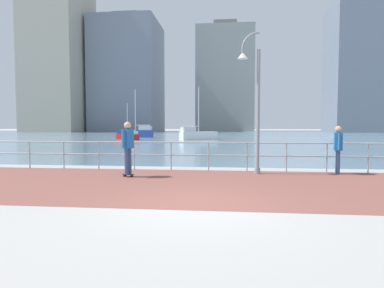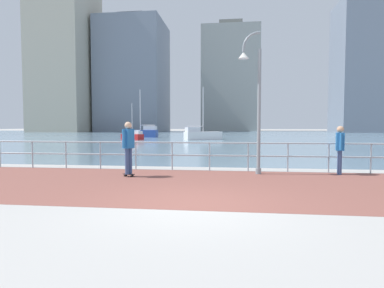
{
  "view_description": "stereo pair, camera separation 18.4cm",
  "coord_description": "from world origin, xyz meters",
  "px_view_note": "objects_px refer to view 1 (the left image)",
  "views": [
    {
      "loc": [
        0.63,
        -6.72,
        1.66
      ],
      "look_at": [
        -0.4,
        3.08,
        1.1
      ],
      "focal_mm": 30.25,
      "sensor_mm": 36.0,
      "label": 1
    },
    {
      "loc": [
        0.81,
        -6.7,
        1.66
      ],
      "look_at": [
        -0.4,
        3.08,
        1.1
      ],
      "focal_mm": 30.25,
      "sensor_mm": 36.0,
      "label": 2
    }
  ],
  "objects_px": {
    "sailboat_ivory": "(197,135)",
    "skateboarder": "(128,144)",
    "lamppost": "(253,96)",
    "sailboat_gray": "(137,133)",
    "bystander": "(338,146)",
    "sailboat_red": "(128,136)"
  },
  "relations": [
    {
      "from": "sailboat_ivory",
      "to": "skateboarder",
      "type": "bearing_deg",
      "value": -89.58
    },
    {
      "from": "lamppost",
      "to": "skateboarder",
      "type": "relative_size",
      "value": 2.71
    },
    {
      "from": "sailboat_gray",
      "to": "lamppost",
      "type": "bearing_deg",
      "value": -68.08
    },
    {
      "from": "bystander",
      "to": "sailboat_ivory",
      "type": "relative_size",
      "value": 0.27
    },
    {
      "from": "sailboat_gray",
      "to": "sailboat_red",
      "type": "relative_size",
      "value": 1.56
    },
    {
      "from": "skateboarder",
      "to": "sailboat_ivory",
      "type": "relative_size",
      "value": 0.29
    },
    {
      "from": "lamppost",
      "to": "sailboat_red",
      "type": "distance_m",
      "value": 28.84
    },
    {
      "from": "sailboat_ivory",
      "to": "sailboat_gray",
      "type": "bearing_deg",
      "value": 143.26
    },
    {
      "from": "lamppost",
      "to": "skateboarder",
      "type": "bearing_deg",
      "value": -164.81
    },
    {
      "from": "skateboarder",
      "to": "bystander",
      "type": "relative_size",
      "value": 1.08
    },
    {
      "from": "skateboarder",
      "to": "sailboat_gray",
      "type": "xyz_separation_m",
      "value": [
        -9.47,
        34.74,
        -0.43
      ]
    },
    {
      "from": "lamppost",
      "to": "sailboat_red",
      "type": "height_order",
      "value": "lamppost"
    },
    {
      "from": "lamppost",
      "to": "sailboat_ivory",
      "type": "height_order",
      "value": "sailboat_ivory"
    },
    {
      "from": "lamppost",
      "to": "sailboat_red",
      "type": "xyz_separation_m",
      "value": [
        -12.41,
        25.93,
        -2.26
      ]
    },
    {
      "from": "sailboat_red",
      "to": "sailboat_gray",
      "type": "bearing_deg",
      "value": 98.31
    },
    {
      "from": "sailboat_red",
      "to": "sailboat_ivory",
      "type": "bearing_deg",
      "value": 5.52
    },
    {
      "from": "bystander",
      "to": "sailboat_red",
      "type": "relative_size",
      "value": 0.38
    },
    {
      "from": "lamppost",
      "to": "sailboat_gray",
      "type": "xyz_separation_m",
      "value": [
        -13.54,
        33.64,
        -2.03
      ]
    },
    {
      "from": "sailboat_ivory",
      "to": "sailboat_red",
      "type": "distance_m",
      "value": 8.18
    },
    {
      "from": "sailboat_red",
      "to": "bystander",
      "type": "bearing_deg",
      "value": -59.17
    },
    {
      "from": "bystander",
      "to": "sailboat_ivory",
      "type": "xyz_separation_m",
      "value": [
        -7.18,
        26.45,
        -0.38
      ]
    },
    {
      "from": "lamppost",
      "to": "bystander",
      "type": "distance_m",
      "value": 3.38
    }
  ]
}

